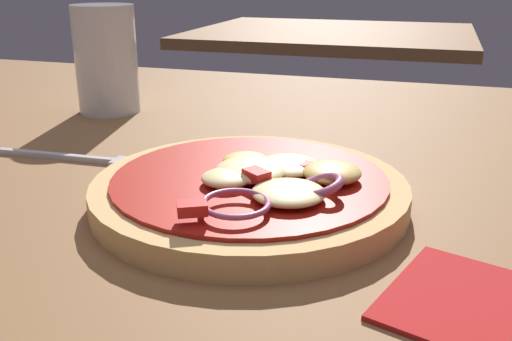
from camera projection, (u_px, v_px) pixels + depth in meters
name	position (u px, v px, depth m)	size (l,w,h in m)	color
dining_table	(196.00, 213.00, 0.43)	(1.43, 1.00, 0.03)	brown
pizza	(251.00, 191.00, 0.40)	(0.22, 0.22, 0.04)	tan
fork	(88.00, 159.00, 0.50)	(0.17, 0.02, 0.00)	silver
beer_glass	(107.00, 63.00, 0.65)	(0.07, 0.07, 0.12)	silver
background_table	(333.00, 35.00, 1.51)	(0.72, 0.60, 0.03)	brown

